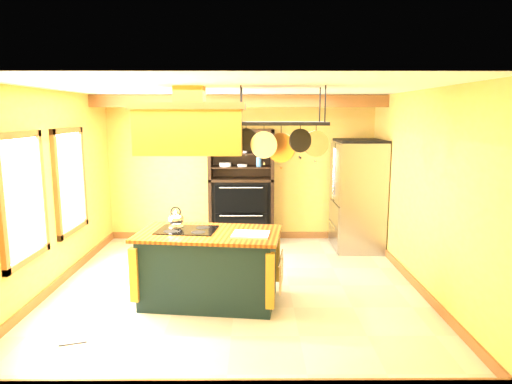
{
  "coord_description": "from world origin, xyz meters",
  "views": [
    {
      "loc": [
        0.25,
        -6.08,
        2.38
      ],
      "look_at": [
        0.28,
        0.3,
        1.28
      ],
      "focal_mm": 32.0,
      "sensor_mm": 36.0,
      "label": 1
    }
  ],
  "objects_px": {
    "kitchen_island": "(209,266)",
    "refrigerator": "(357,197)",
    "pot_rack": "(282,132)",
    "hutch": "(242,198)",
    "range_hood": "(190,126)"
  },
  "relations": [
    {
      "from": "kitchen_island",
      "to": "refrigerator",
      "type": "xyz_separation_m",
      "value": [
        2.39,
        2.36,
        0.46
      ]
    },
    {
      "from": "kitchen_island",
      "to": "pot_rack",
      "type": "bearing_deg",
      "value": 7.81
    },
    {
      "from": "refrigerator",
      "to": "hutch",
      "type": "distance_m",
      "value": 2.11
    },
    {
      "from": "range_hood",
      "to": "pot_rack",
      "type": "bearing_deg",
      "value": 0.64
    },
    {
      "from": "pot_rack",
      "to": "refrigerator",
      "type": "relative_size",
      "value": 0.61
    },
    {
      "from": "hutch",
      "to": "refrigerator",
      "type": "bearing_deg",
      "value": -12.53
    },
    {
      "from": "range_hood",
      "to": "hutch",
      "type": "relative_size",
      "value": 0.63
    },
    {
      "from": "kitchen_island",
      "to": "hutch",
      "type": "bearing_deg",
      "value": 90.34
    },
    {
      "from": "pot_rack",
      "to": "kitchen_island",
      "type": "bearing_deg",
      "value": -179.28
    },
    {
      "from": "range_hood",
      "to": "hutch",
      "type": "height_order",
      "value": "range_hood"
    },
    {
      "from": "range_hood",
      "to": "pot_rack",
      "type": "distance_m",
      "value": 1.11
    },
    {
      "from": "kitchen_island",
      "to": "refrigerator",
      "type": "relative_size",
      "value": 0.99
    },
    {
      "from": "range_hood",
      "to": "pot_rack",
      "type": "height_order",
      "value": "same"
    },
    {
      "from": "kitchen_island",
      "to": "refrigerator",
      "type": "distance_m",
      "value": 3.39
    },
    {
      "from": "refrigerator",
      "to": "hutch",
      "type": "relative_size",
      "value": 0.9
    }
  ]
}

